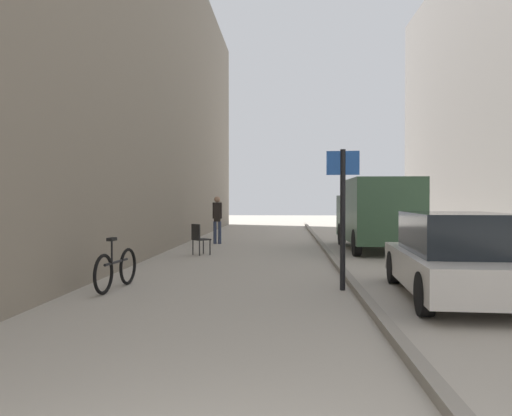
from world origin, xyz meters
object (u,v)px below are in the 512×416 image
(bicycle_leaning, at_px, (116,269))
(pedestrian_main_foreground, at_px, (217,216))
(delivery_van, at_px, (376,212))
(street_sign_post, at_px, (343,207))
(cafe_chair_near_window, at_px, (199,237))
(parked_car, at_px, (456,256))

(bicycle_leaning, bearing_deg, pedestrian_main_foreground, 92.26)
(pedestrian_main_foreground, relative_size, delivery_van, 0.34)
(street_sign_post, distance_m, cafe_chair_near_window, 6.80)
(delivery_van, xyz_separation_m, street_sign_post, (-1.94, -7.43, 0.29))
(pedestrian_main_foreground, relative_size, street_sign_post, 0.69)
(parked_car, height_order, street_sign_post, street_sign_post)
(parked_car, bearing_deg, delivery_van, 92.69)
(delivery_van, height_order, parked_car, delivery_van)
(parked_car, relative_size, bicycle_leaning, 2.43)
(bicycle_leaning, height_order, cafe_chair_near_window, bicycle_leaning)
(delivery_van, bearing_deg, street_sign_post, -105.14)
(delivery_van, bearing_deg, cafe_chair_near_window, -162.79)
(bicycle_leaning, bearing_deg, delivery_van, 56.56)
(delivery_van, distance_m, parked_car, 8.09)
(delivery_van, height_order, cafe_chair_near_window, delivery_van)
(delivery_van, distance_m, bicycle_leaning, 9.81)
(delivery_van, bearing_deg, pedestrian_main_foreground, 159.07)
(parked_car, distance_m, cafe_chair_near_window, 8.36)
(pedestrian_main_foreground, bearing_deg, street_sign_post, -68.56)
(street_sign_post, height_order, bicycle_leaning, street_sign_post)
(street_sign_post, bearing_deg, pedestrian_main_foreground, -64.75)
(street_sign_post, bearing_deg, delivery_van, -100.39)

